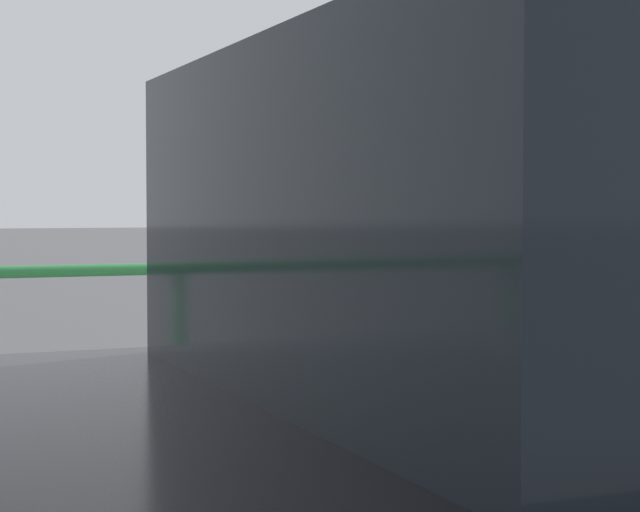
# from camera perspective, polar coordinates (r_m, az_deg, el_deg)

# --- Properties ---
(parking_meter) EXTENTS (0.17, 0.18, 1.53)m
(parking_meter) POSITION_cam_1_polar(r_m,az_deg,el_deg) (3.90, -2.48, -0.60)
(parking_meter) COLOR slate
(parking_meter) RESTS_ON sidewalk_curb
(pedestrian_at_meter) EXTENTS (0.59, 0.51, 1.58)m
(pedestrian_at_meter) POSITION_cam_1_polar(r_m,az_deg,el_deg) (4.14, 4.24, -3.52)
(pedestrian_at_meter) COLOR brown
(pedestrian_at_meter) RESTS_ON sidewalk_curb
(background_railing) EXTENTS (24.06, 0.06, 1.04)m
(background_railing) POSITION_cam_1_polar(r_m,az_deg,el_deg) (5.77, -5.13, -3.26)
(background_railing) COLOR #1E602D
(background_railing) RESTS_ON sidewalk_curb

